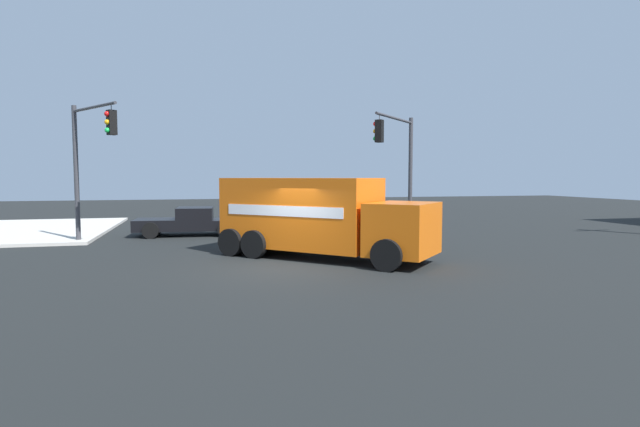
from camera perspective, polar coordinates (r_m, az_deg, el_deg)
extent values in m
plane|color=black|center=(15.94, -4.56, -6.20)|extent=(100.00, 100.00, 0.00)
cube|color=orange|center=(17.97, -2.22, 0.13)|extent=(5.58, 5.69, 2.49)
cube|color=orange|center=(16.31, 9.48, -1.74)|extent=(3.05, 3.03, 1.70)
cube|color=black|center=(16.01, 12.37, -0.67)|extent=(1.52, 1.45, 0.88)
cube|color=#B2B2B7|center=(19.66, -8.89, -3.67)|extent=(1.81, 1.73, 0.21)
cube|color=white|center=(19.00, -0.30, 0.73)|extent=(3.24, 3.40, 0.36)
cube|color=white|center=(16.95, -4.37, 0.29)|extent=(3.24, 3.40, 0.36)
cylinder|color=black|center=(17.57, 10.69, -3.63)|extent=(0.89, 0.92, 1.00)
cylinder|color=black|center=(15.27, 7.67, -4.78)|extent=(0.89, 0.92, 1.00)
cylinder|color=black|center=(19.75, -3.24, -2.69)|extent=(0.89, 0.92, 1.00)
cylinder|color=black|center=(17.74, -7.59, -3.52)|extent=(0.89, 0.92, 1.00)
cylinder|color=black|center=(20.34, -5.74, -2.51)|extent=(0.89, 0.92, 1.00)
cylinder|color=black|center=(18.39, -10.21, -3.27)|extent=(0.89, 0.92, 1.00)
cylinder|color=#38383D|center=(25.14, 10.34, 4.20)|extent=(0.20, 0.20, 5.79)
cylinder|color=#38383D|center=(23.21, 8.63, 10.76)|extent=(3.29, 3.11, 0.12)
cylinder|color=#38383D|center=(21.49, 6.84, 10.97)|extent=(0.03, 0.03, 0.25)
cube|color=black|center=(21.43, 6.83, 9.38)|extent=(0.42, 0.42, 0.95)
sphere|color=red|center=(21.53, 6.39, 10.20)|extent=(0.20, 0.20, 0.20)
sphere|color=#EFA314|center=(21.50, 6.38, 9.38)|extent=(0.20, 0.20, 0.20)
sphere|color=#19CC4C|center=(21.47, 6.37, 8.56)|extent=(0.20, 0.20, 0.20)
cylinder|color=#38383D|center=(23.98, -26.21, 4.18)|extent=(0.20, 0.20, 5.80)
cylinder|color=#38383D|center=(22.42, -24.59, 11.05)|extent=(3.19, 2.22, 0.12)
cylinder|color=#38383D|center=(21.03, -22.86, 11.23)|extent=(0.03, 0.03, 0.25)
cube|color=black|center=(20.96, -22.81, 9.61)|extent=(0.42, 0.42, 0.95)
sphere|color=red|center=(20.91, -23.29, 10.47)|extent=(0.20, 0.20, 0.20)
sphere|color=#EFA314|center=(20.88, -23.26, 9.63)|extent=(0.20, 0.20, 0.20)
sphere|color=#19CC4C|center=(20.85, -23.24, 8.78)|extent=(0.20, 0.20, 0.20)
cube|color=black|center=(25.12, -10.49, -1.20)|extent=(2.05, 1.63, 0.50)
cube|color=black|center=(25.16, -14.15, -0.56)|extent=(2.07, 1.83, 1.10)
cube|color=black|center=(25.14, -14.16, 0.10)|extent=(1.89, 1.55, 0.48)
cube|color=black|center=(25.38, -18.31, -1.23)|extent=(2.09, 2.13, 0.55)
cylinder|color=black|center=(26.13, -10.76, -1.32)|extent=(0.29, 0.78, 0.76)
cylinder|color=black|center=(24.13, -10.83, -1.78)|extent=(0.29, 0.78, 0.76)
cylinder|color=black|center=(26.41, -18.23, -1.40)|extent=(0.29, 0.78, 0.76)
cylinder|color=black|center=(24.43, -18.91, -1.86)|extent=(0.29, 0.78, 0.76)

